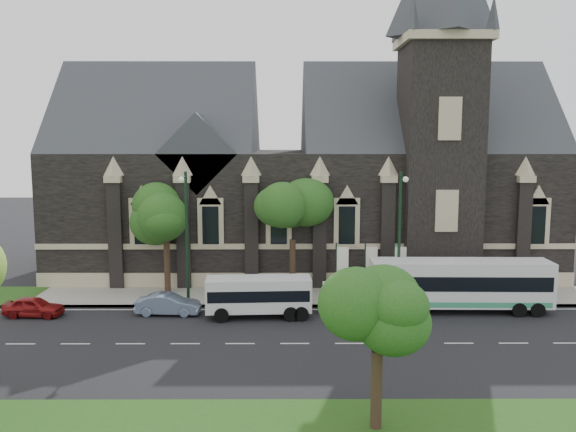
{
  "coord_description": "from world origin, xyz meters",
  "views": [
    {
      "loc": [
        2.49,
        -31.39,
        11.21
      ],
      "look_at": [
        2.65,
        6.0,
        6.26
      ],
      "focal_mm": 37.18,
      "sensor_mm": 36.0,
      "label": 1
    }
  ],
  "objects_px": {
    "tree_walk_left": "(169,215)",
    "box_trailer": "(340,296)",
    "tree_walk_right": "(296,213)",
    "banner_flag_center": "(369,266)",
    "banner_flag_right": "(398,266)",
    "tour_coach": "(460,284)",
    "street_lamp_near": "(400,231)",
    "car_far_red": "(34,307)",
    "tree_park_east": "(382,311)",
    "sedan": "(168,304)",
    "shuttle_bus": "(259,294)",
    "street_lamp_mid": "(186,231)",
    "banner_flag_left": "(340,266)"
  },
  "relations": [
    {
      "from": "banner_flag_center",
      "to": "shuttle_bus",
      "type": "relative_size",
      "value": 0.6
    },
    {
      "from": "box_trailer",
      "to": "tree_walk_left",
      "type": "bearing_deg",
      "value": 161.81
    },
    {
      "from": "car_far_red",
      "to": "tree_park_east",
      "type": "bearing_deg",
      "value": -122.64
    },
    {
      "from": "tree_walk_right",
      "to": "tour_coach",
      "type": "xyz_separation_m",
      "value": [
        10.57,
        -4.64,
        -3.99
      ]
    },
    {
      "from": "street_lamp_near",
      "to": "shuttle_bus",
      "type": "height_order",
      "value": "street_lamp_near"
    },
    {
      "from": "banner_flag_center",
      "to": "tour_coach",
      "type": "distance_m",
      "value": 6.25
    },
    {
      "from": "banner_flag_center",
      "to": "shuttle_bus",
      "type": "height_order",
      "value": "banner_flag_center"
    },
    {
      "from": "tree_walk_left",
      "to": "street_lamp_mid",
      "type": "bearing_deg",
      "value": -63.53
    },
    {
      "from": "tree_park_east",
      "to": "car_far_red",
      "type": "relative_size",
      "value": 1.69
    },
    {
      "from": "car_far_red",
      "to": "banner_flag_center",
      "type": "bearing_deg",
      "value": -75.99
    },
    {
      "from": "sedan",
      "to": "box_trailer",
      "type": "bearing_deg",
      "value": -84.06
    },
    {
      "from": "street_lamp_mid",
      "to": "banner_flag_center",
      "type": "height_order",
      "value": "street_lamp_mid"
    },
    {
      "from": "tour_coach",
      "to": "box_trailer",
      "type": "distance_m",
      "value": 7.77
    },
    {
      "from": "banner_flag_left",
      "to": "banner_flag_center",
      "type": "distance_m",
      "value": 2.0
    },
    {
      "from": "tree_walk_left",
      "to": "banner_flag_center",
      "type": "xyz_separation_m",
      "value": [
        14.08,
        -1.7,
        -3.35
      ]
    },
    {
      "from": "tree_walk_left",
      "to": "box_trailer",
      "type": "height_order",
      "value": "tree_walk_left"
    },
    {
      "from": "tree_park_east",
      "to": "sedan",
      "type": "height_order",
      "value": "tree_park_east"
    },
    {
      "from": "banner_flag_left",
      "to": "box_trailer",
      "type": "relative_size",
      "value": 1.2
    },
    {
      "from": "tree_walk_left",
      "to": "banner_flag_left",
      "type": "distance_m",
      "value": 12.66
    },
    {
      "from": "tree_walk_left",
      "to": "box_trailer",
      "type": "relative_size",
      "value": 2.29
    },
    {
      "from": "car_far_red",
      "to": "box_trailer",
      "type": "bearing_deg",
      "value": -83.12
    },
    {
      "from": "tree_walk_left",
      "to": "shuttle_bus",
      "type": "height_order",
      "value": "tree_walk_left"
    },
    {
      "from": "banner_flag_right",
      "to": "box_trailer",
      "type": "bearing_deg",
      "value": -145.98
    },
    {
      "from": "banner_flag_left",
      "to": "sedan",
      "type": "xyz_separation_m",
      "value": [
        -11.27,
        -3.55,
        -1.71
      ]
    },
    {
      "from": "street_lamp_near",
      "to": "car_far_red",
      "type": "distance_m",
      "value": 23.89
    },
    {
      "from": "banner_flag_center",
      "to": "sedan",
      "type": "relative_size",
      "value": 0.98
    },
    {
      "from": "tour_coach",
      "to": "box_trailer",
      "type": "height_order",
      "value": "tour_coach"
    },
    {
      "from": "banner_flag_center",
      "to": "box_trailer",
      "type": "xyz_separation_m",
      "value": [
        -2.24,
        -2.86,
        -1.38
      ]
    },
    {
      "from": "tour_coach",
      "to": "shuttle_bus",
      "type": "relative_size",
      "value": 1.74
    },
    {
      "from": "tour_coach",
      "to": "tree_walk_right",
      "type": "bearing_deg",
      "value": 157.32
    },
    {
      "from": "shuttle_bus",
      "to": "box_trailer",
      "type": "bearing_deg",
      "value": 10.19
    },
    {
      "from": "street_lamp_near",
      "to": "tour_coach",
      "type": "xyz_separation_m",
      "value": [
        3.78,
        -1.02,
        -3.28
      ]
    },
    {
      "from": "banner_flag_right",
      "to": "banner_flag_center",
      "type": "bearing_deg",
      "value": 180.0
    },
    {
      "from": "banner_flag_right",
      "to": "tour_coach",
      "type": "relative_size",
      "value": 0.35
    },
    {
      "from": "shuttle_bus",
      "to": "car_far_red",
      "type": "height_order",
      "value": "shuttle_bus"
    },
    {
      "from": "banner_flag_right",
      "to": "sedan",
      "type": "height_order",
      "value": "banner_flag_right"
    },
    {
      "from": "banner_flag_right",
      "to": "shuttle_bus",
      "type": "relative_size",
      "value": 0.6
    },
    {
      "from": "tree_park_east",
      "to": "tree_walk_left",
      "type": "height_order",
      "value": "tree_walk_left"
    },
    {
      "from": "tree_walk_left",
      "to": "banner_flag_center",
      "type": "distance_m",
      "value": 14.58
    },
    {
      "from": "tree_park_east",
      "to": "tour_coach",
      "type": "xyz_separation_m",
      "value": [
        7.6,
        15.4,
        -2.79
      ]
    },
    {
      "from": "street_lamp_mid",
      "to": "box_trailer",
      "type": "bearing_deg",
      "value": -5.43
    },
    {
      "from": "street_lamp_mid",
      "to": "banner_flag_center",
      "type": "bearing_deg",
      "value": 8.82
    },
    {
      "from": "banner_flag_center",
      "to": "banner_flag_left",
      "type": "bearing_deg",
      "value": 180.0
    },
    {
      "from": "tree_walk_left",
      "to": "banner_flag_center",
      "type": "height_order",
      "value": "tree_walk_left"
    },
    {
      "from": "banner_flag_center",
      "to": "car_far_red",
      "type": "bearing_deg",
      "value": -169.71
    },
    {
      "from": "tree_park_east",
      "to": "car_far_red",
      "type": "bearing_deg",
      "value": 143.64
    },
    {
      "from": "tree_park_east",
      "to": "tour_coach",
      "type": "bearing_deg",
      "value": 63.73
    },
    {
      "from": "tree_park_east",
      "to": "banner_flag_center",
      "type": "xyz_separation_m",
      "value": [
        2.11,
        18.32,
        -2.24
      ]
    },
    {
      "from": "sedan",
      "to": "banner_flag_center",
      "type": "bearing_deg",
      "value": -72.66
    },
    {
      "from": "tree_walk_right",
      "to": "tree_walk_left",
      "type": "distance_m",
      "value": 9.01
    }
  ]
}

